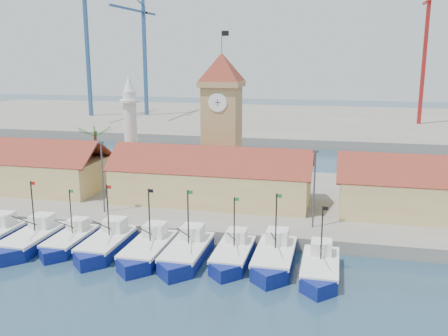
# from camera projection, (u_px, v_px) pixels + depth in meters

# --- Properties ---
(ground) EXTENTS (400.00, 400.00, 0.00)m
(ground) POSITION_uv_depth(u_px,v_px,m) (162.00, 271.00, 49.41)
(ground) COLOR #1B3349
(ground) RESTS_ON ground
(quay) EXTENTS (140.00, 32.00, 1.50)m
(quay) POSITION_uv_depth(u_px,v_px,m) (219.00, 198.00, 72.06)
(quay) COLOR gray
(quay) RESTS_ON ground
(terminal) EXTENTS (240.00, 80.00, 2.00)m
(terminal) POSITION_uv_depth(u_px,v_px,m) (284.00, 121.00, 153.76)
(terminal) COLOR gray
(terminal) RESTS_ON ground
(boat_2) EXTENTS (3.79, 10.37, 7.85)m
(boat_2) POSITION_uv_depth(u_px,v_px,m) (31.00, 241.00, 54.98)
(boat_2) COLOR navy
(boat_2) RESTS_ON ground
(boat_3) EXTENTS (3.32, 9.09, 6.88)m
(boat_3) POSITION_uv_depth(u_px,v_px,m) (69.00, 242.00, 54.98)
(boat_3) COLOR navy
(boat_3) RESTS_ON ground
(boat_4) EXTENTS (3.73, 10.23, 7.74)m
(boat_4) POSITION_uv_depth(u_px,v_px,m) (106.00, 246.00, 53.76)
(boat_4) COLOR navy
(boat_4) RESTS_ON ground
(boat_5) EXTENTS (3.75, 10.28, 7.78)m
(boat_5) POSITION_uv_depth(u_px,v_px,m) (147.00, 252.00, 52.12)
(boat_5) COLOR navy
(boat_5) RESTS_ON ground
(boat_6) EXTENTS (3.78, 10.36, 7.84)m
(boat_6) POSITION_uv_depth(u_px,v_px,m) (186.00, 254.00, 51.38)
(boat_6) COLOR navy
(boat_6) RESTS_ON ground
(boat_7) EXTENTS (3.46, 9.49, 7.18)m
(boat_7) POSITION_uv_depth(u_px,v_px,m) (232.00, 256.00, 51.04)
(boat_7) COLOR navy
(boat_7) RESTS_ON ground
(boat_8) EXTENTS (3.78, 10.36, 7.84)m
(boat_8) POSITION_uv_depth(u_px,v_px,m) (274.00, 259.00, 50.09)
(boat_8) COLOR navy
(boat_8) RESTS_ON ground
(boat_9) EXTENTS (3.51, 9.60, 7.27)m
(boat_9) POSITION_uv_depth(u_px,v_px,m) (320.00, 270.00, 47.73)
(boat_9) COLOR navy
(boat_9) RESTS_ON ground
(hall_left) EXTENTS (31.20, 10.13, 7.61)m
(hall_left) POSITION_uv_depth(u_px,v_px,m) (5.00, 171.00, 74.50)
(hall_left) COLOR #D1C472
(hall_left) RESTS_ON quay
(hall_center) EXTENTS (27.04, 10.13, 7.61)m
(hall_center) POSITION_uv_depth(u_px,v_px,m) (212.00, 183.00, 67.54)
(hall_center) COLOR #D1C472
(hall_center) RESTS_ON quay
(clock_tower) EXTENTS (5.80, 5.80, 22.70)m
(clock_tower) POSITION_uv_depth(u_px,v_px,m) (222.00, 119.00, 71.48)
(clock_tower) COLOR tan
(clock_tower) RESTS_ON quay
(minaret) EXTENTS (3.00, 3.00, 16.30)m
(minaret) POSITION_uv_depth(u_px,v_px,m) (131.00, 129.00, 77.14)
(minaret) COLOR silver
(minaret) RESTS_ON quay
(palm_tree) EXTENTS (5.60, 5.03, 8.39)m
(palm_tree) POSITION_uv_depth(u_px,v_px,m) (96.00, 152.00, 77.10)
(palm_tree) COLOR brown
(palm_tree) RESTS_ON quay
(lamp_posts) EXTENTS (80.70, 0.25, 9.03)m
(lamp_posts) POSITION_uv_depth(u_px,v_px,m) (199.00, 179.00, 59.28)
(lamp_posts) COLOR #3F3F44
(lamp_posts) RESTS_ON quay
(crane_blue_far) EXTENTS (1.00, 37.43, 44.57)m
(crane_blue_far) POSITION_uv_depth(u_px,v_px,m) (83.00, 34.00, 151.61)
(crane_blue_far) COLOR #284D7C
(crane_blue_far) RESTS_ON terminal
(crane_blue_near) EXTENTS (1.00, 33.52, 39.85)m
(crane_blue_near) POSITION_uv_depth(u_px,v_px,m) (142.00, 44.00, 154.80)
(crane_blue_near) COLOR #284D7C
(crane_blue_near) RESTS_ON terminal
(crane_red_right) EXTENTS (1.00, 31.03, 41.15)m
(crane_red_right) POSITION_uv_depth(u_px,v_px,m) (426.00, 40.00, 134.24)
(crane_red_right) COLOR maroon
(crane_red_right) RESTS_ON terminal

